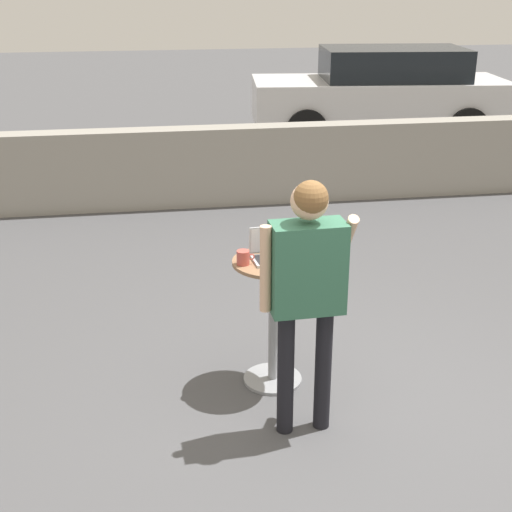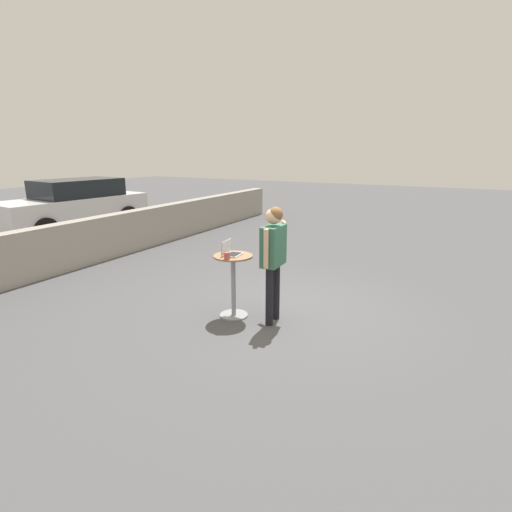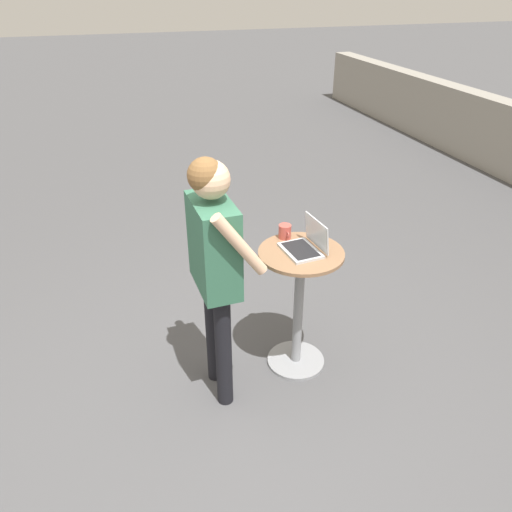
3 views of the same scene
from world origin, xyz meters
name	(u,v)px [view 1 (image 1 of 3)]	position (x,y,z in m)	size (l,w,h in m)	color
ground_plane	(358,423)	(0.00, 0.00, 0.00)	(50.00, 50.00, 0.00)	#4C4C4F
pavement_kerb	(247,165)	(0.00, 5.09, 0.51)	(17.79, 0.35, 1.01)	gray
cafe_table	(273,310)	(-0.47, 0.64, 0.59)	(0.59, 0.59, 0.98)	gray
laptop	(272,252)	(-0.48, 0.67, 1.03)	(0.32, 0.27, 0.22)	#B7BABF
coffee_mug	(243,258)	(-0.70, 0.60, 1.03)	(0.13, 0.09, 0.10)	#C14C42
standing_person	(307,276)	(-0.38, 0.01, 1.12)	(0.60, 0.39, 1.73)	black
parked_car_near_street	(382,93)	(2.96, 8.50, 0.84)	(4.64, 2.19, 1.62)	silver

